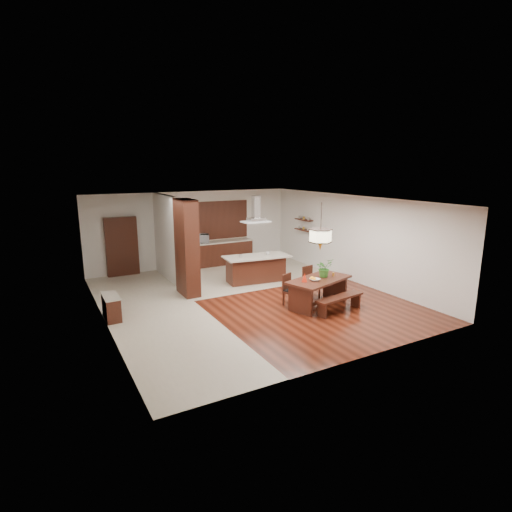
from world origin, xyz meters
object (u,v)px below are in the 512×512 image
dining_chair_left (292,290)px  island_cup (268,253)px  dining_bench (339,304)px  kitchen_island (256,268)px  dining_chair_right (312,282)px  dining_table (319,286)px  pendant_lantern (321,227)px  hallway_console (111,307)px  foliage_plant (324,268)px  range_hood (256,209)px  fruit_bowl (315,280)px  microwave (201,239)px

dining_chair_left → island_cup: island_cup is taller
dining_bench → kitchen_island: size_ratio=0.68×
dining_bench → island_cup: size_ratio=12.68×
dining_chair_right → kitchen_island: (-0.65, 2.26, -0.00)m
dining_table → pendant_lantern: (0.00, 0.00, 1.66)m
hallway_console → island_cup: bearing=12.0°
dining_chair_right → foliage_plant: bearing=-103.7°
dining_chair_left → pendant_lantern: size_ratio=0.68×
hallway_console → foliage_plant: size_ratio=1.71×
range_hood → dining_table: bearing=-83.0°
fruit_bowl → kitchen_island: size_ratio=0.12×
range_hood → island_cup: (0.42, -0.06, -1.51)m
dining_table → island_cup: size_ratio=17.10×
dining_bench → range_hood: (-0.57, 3.61, 2.25)m
dining_chair_right → dining_table: bearing=-121.9°
microwave → island_cup: bearing=-48.7°
foliage_plant → pendant_lantern: bearing=-158.9°
pendant_lantern → dining_bench: bearing=-72.8°
dining_chair_right → kitchen_island: 2.35m
dining_chair_right → kitchen_island: bearing=96.1°
dining_table → dining_chair_right: size_ratio=2.24×
hallway_console → foliage_plant: (5.48, -1.67, 0.73)m
dining_chair_right → microwave: (-1.49, 5.11, 0.65)m
dining_chair_left → range_hood: 3.26m
kitchen_island → hallway_console: bearing=-160.0°
fruit_bowl → island_cup: size_ratio=2.15×
dining_bench → dining_chair_left: 1.37m
foliage_plant → kitchen_island: bearing=102.0°
hallway_console → fruit_bowl: bearing=-20.7°
dining_bench → range_hood: range_hood is taller
dining_bench → kitchen_island: (-0.57, 3.61, 0.25)m
dining_table → fruit_bowl: (-0.24, -0.12, 0.24)m
island_cup → pendant_lantern: bearing=-91.1°
range_hood → island_cup: 1.57m
hallway_console → fruit_bowl: 5.37m
pendant_lantern → island_cup: bearing=88.9°
dining_chair_right → range_hood: bearing=96.1°
pendant_lantern → foliage_plant: 1.22m
kitchen_island → microwave: 3.04m
dining_chair_left → dining_chair_right: 0.95m
dining_bench → dining_chair_right: (0.08, 1.35, 0.25)m
dining_table → kitchen_island: 2.98m
dining_chair_left → fruit_bowl: size_ratio=3.38×
pendant_lantern → kitchen_island: size_ratio=0.57×
hallway_console → foliage_plant: 5.78m
dining_chair_left → microwave: size_ratio=1.50×
hallway_console → dining_chair_left: dining_chair_left is taller
dining_bench → dining_chair_left: bearing=127.8°
foliage_plant → island_cup: size_ratio=4.20×
hallway_console → dining_chair_right: size_ratio=0.94×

